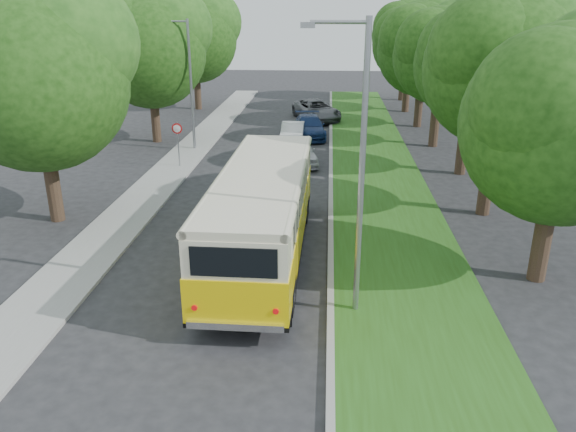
# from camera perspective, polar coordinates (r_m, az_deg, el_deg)

# --- Properties ---
(ground) EXTENTS (120.00, 120.00, 0.00)m
(ground) POSITION_cam_1_polar(r_m,az_deg,el_deg) (18.86, -6.70, -5.36)
(ground) COLOR #252528
(ground) RESTS_ON ground
(curb) EXTENTS (0.20, 70.00, 0.15)m
(curb) POSITION_cam_1_polar(r_m,az_deg,el_deg) (23.11, 4.36, -0.05)
(curb) COLOR gray
(curb) RESTS_ON ground
(grass_verge) EXTENTS (4.50, 70.00, 0.13)m
(grass_verge) POSITION_cam_1_polar(r_m,az_deg,el_deg) (23.26, 10.16, -0.22)
(grass_verge) COLOR #285115
(grass_verge) RESTS_ON ground
(sidewalk) EXTENTS (2.20, 70.00, 0.12)m
(sidewalk) POSITION_cam_1_polar(r_m,az_deg,el_deg) (24.53, -15.66, 0.42)
(sidewalk) COLOR gray
(sidewalk) RESTS_ON ground
(treeline) EXTENTS (24.27, 41.91, 9.46)m
(treeline) POSITION_cam_1_polar(r_m,az_deg,el_deg) (34.69, 3.87, 16.84)
(treeline) COLOR #332319
(treeline) RESTS_ON ground
(lamppost_near) EXTENTS (1.71, 0.16, 8.00)m
(lamppost_near) POSITION_cam_1_polar(r_m,az_deg,el_deg) (14.67, 7.18, 5.22)
(lamppost_near) COLOR gray
(lamppost_near) RESTS_ON ground
(lamppost_far) EXTENTS (1.71, 0.16, 7.50)m
(lamppost_far) POSITION_cam_1_polar(r_m,az_deg,el_deg) (33.86, -10.02, 13.41)
(lamppost_far) COLOR gray
(lamppost_far) RESTS_ON ground
(warning_sign) EXTENTS (0.56, 0.10, 2.50)m
(warning_sign) POSITION_cam_1_polar(r_m,az_deg,el_deg) (30.38, -11.15, 7.91)
(warning_sign) COLOR gray
(warning_sign) RESTS_ON ground
(vintage_bus) EXTENTS (2.96, 10.91, 3.23)m
(vintage_bus) POSITION_cam_1_polar(r_m,az_deg,el_deg) (18.79, -2.61, 0.03)
(vintage_bus) COLOR yellow
(vintage_bus) RESTS_ON ground
(car_silver) EXTENTS (2.53, 4.37, 1.40)m
(car_silver) POSITION_cam_1_polar(r_m,az_deg,el_deg) (30.95, 1.10, 6.60)
(car_silver) COLOR silver
(car_silver) RESTS_ON ground
(car_white) EXTENTS (1.40, 3.94, 1.30)m
(car_white) POSITION_cam_1_polar(r_m,az_deg,el_deg) (35.62, 0.48, 8.40)
(car_white) COLOR silver
(car_white) RESTS_ON ground
(car_blue) EXTENTS (2.45, 4.98, 1.39)m
(car_blue) POSITION_cam_1_polar(r_m,az_deg,el_deg) (37.39, 2.18, 9.05)
(car_blue) COLOR navy
(car_blue) RESTS_ON ground
(car_grey) EXTENTS (4.23, 5.96, 1.51)m
(car_grey) POSITION_cam_1_polar(r_m,az_deg,el_deg) (43.18, 2.91, 10.70)
(car_grey) COLOR #57595F
(car_grey) RESTS_ON ground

